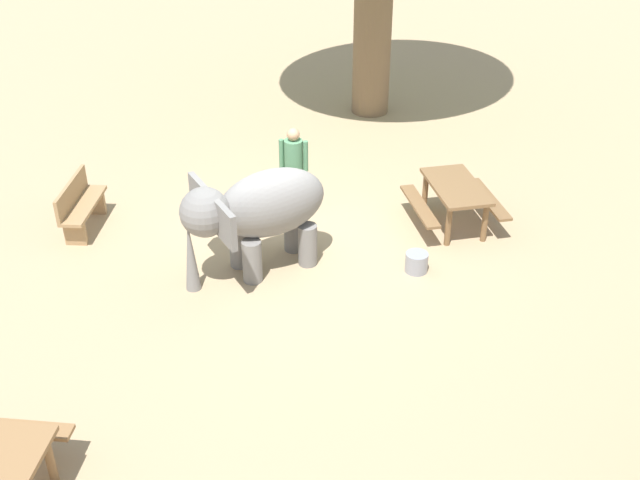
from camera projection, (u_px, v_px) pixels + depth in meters
ground_plane at (290, 249)px, 12.85m from camera, size 60.00×60.00×0.00m
elephant at (257, 210)px, 11.81m from camera, size 2.41×1.60×1.65m
person_handler at (294, 164)px, 13.41m from camera, size 0.37×0.40×1.62m
wooden_bench at (79, 204)px, 13.19m from camera, size 1.23×1.31×0.88m
picnic_table_far at (455, 195)px, 13.22m from camera, size 1.99×2.00×0.78m
feed_bucket at (417, 262)px, 12.22m from camera, size 0.36×0.36×0.32m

